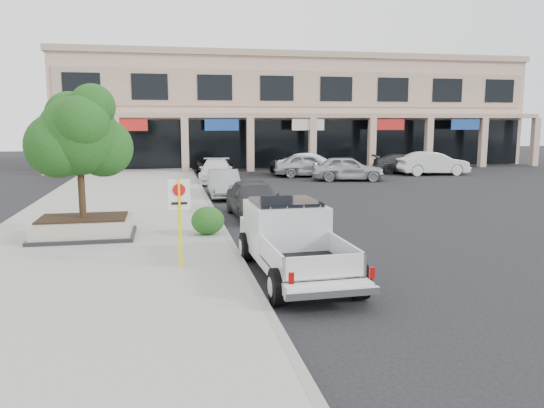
% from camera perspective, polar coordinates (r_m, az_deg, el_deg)
% --- Properties ---
extents(ground, '(120.00, 120.00, 0.00)m').
position_cam_1_polar(ground, '(14.70, 2.73, -6.42)').
color(ground, black).
rests_on(ground, ground).
extents(sidewalk, '(8.00, 52.00, 0.15)m').
position_cam_1_polar(sidewalk, '(20.21, -16.93, -2.34)').
color(sidewalk, gray).
rests_on(sidewalk, ground).
extents(curb, '(0.20, 52.00, 0.15)m').
position_cam_1_polar(curb, '(20.20, -5.70, -1.99)').
color(curb, gray).
rests_on(curb, ground).
extents(strip_mall, '(40.55, 12.43, 9.50)m').
position_cam_1_polar(strip_mall, '(49.04, 2.20, 9.94)').
color(strip_mall, '#CFAC91').
rests_on(strip_mall, ground).
extents(planter, '(3.20, 2.20, 0.68)m').
position_cam_1_polar(planter, '(18.21, -19.59, -2.39)').
color(planter, black).
rests_on(planter, sidewalk).
extents(planter_tree, '(2.90, 2.55, 4.00)m').
position_cam_1_polar(planter_tree, '(18.03, -19.59, 6.91)').
color(planter_tree, black).
rests_on(planter_tree, planter).
extents(no_parking_sign, '(0.55, 0.09, 2.30)m').
position_cam_1_polar(no_parking_sign, '(13.64, -9.92, -0.73)').
color(no_parking_sign, '#FFED0D').
rests_on(no_parking_sign, sidewalk).
extents(hedge, '(1.10, 0.99, 0.93)m').
position_cam_1_polar(hedge, '(17.71, -6.92, -1.78)').
color(hedge, '#1B4614').
rests_on(hedge, sidewalk).
extents(pickup_truck, '(2.30, 5.82, 1.81)m').
position_cam_1_polar(pickup_truck, '(13.26, 2.55, -4.07)').
color(pickup_truck, silver).
rests_on(pickup_truck, ground).
extents(curb_car_a, '(2.02, 4.61, 1.54)m').
position_cam_1_polar(curb_car_a, '(21.47, -1.95, 0.58)').
color(curb_car_a, '#2E3033').
rests_on(curb_car_a, ground).
extents(curb_car_b, '(1.56, 4.26, 1.40)m').
position_cam_1_polar(curb_car_b, '(27.35, -5.19, 2.20)').
color(curb_car_b, gray).
rests_on(curb_car_b, ground).
extents(curb_car_c, '(2.60, 5.23, 1.46)m').
position_cam_1_polar(curb_car_c, '(34.01, -6.04, 3.56)').
color(curb_car_c, white).
rests_on(curb_car_c, ground).
extents(curb_car_d, '(2.63, 5.01, 1.34)m').
position_cam_1_polar(curb_car_d, '(38.54, -6.11, 4.10)').
color(curb_car_d, black).
rests_on(curb_car_d, ground).
extents(lot_car_a, '(5.04, 2.85, 1.62)m').
position_cam_1_polar(lot_car_a, '(35.11, 8.13, 3.82)').
color(lot_car_a, '#A4A6AC').
rests_on(lot_car_a, ground).
extents(lot_car_b, '(5.12, 3.06, 1.59)m').
position_cam_1_polar(lot_car_b, '(37.95, 4.35, 4.24)').
color(lot_car_b, white).
rests_on(lot_car_b, ground).
extents(lot_car_c, '(5.24, 2.96, 1.43)m').
position_cam_1_polar(lot_car_c, '(40.84, 14.21, 4.21)').
color(lot_car_c, '#2C2E31').
rests_on(lot_car_c, ground).
extents(lot_car_d, '(5.88, 3.93, 1.50)m').
position_cam_1_polar(lot_car_d, '(38.60, 3.76, 4.26)').
color(lot_car_d, black).
rests_on(lot_car_d, ground).
extents(lot_car_e, '(5.01, 2.59, 1.63)m').
position_cam_1_polar(lot_car_e, '(37.26, 3.90, 4.19)').
color(lot_car_e, '#ABADB4').
rests_on(lot_car_e, ground).
extents(lot_car_f, '(5.14, 2.00, 1.67)m').
position_cam_1_polar(lot_car_f, '(40.23, 16.91, 4.20)').
color(lot_car_f, silver).
rests_on(lot_car_f, ground).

